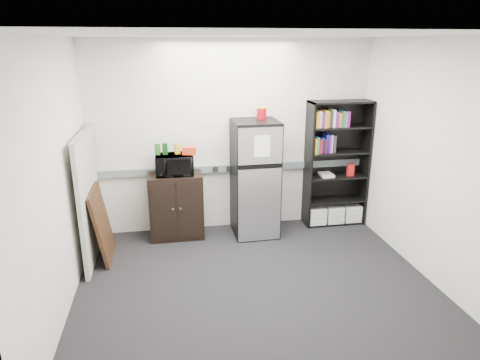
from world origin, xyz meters
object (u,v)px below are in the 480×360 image
at_px(microwave, 174,165).
at_px(cubicle_partition, 89,197).
at_px(bookshelf, 336,165).
at_px(cabinet, 176,205).
at_px(refrigerator, 255,179).

bearing_deg(microwave, cubicle_partition, -159.67).
bearing_deg(bookshelf, cubicle_partition, -171.94).
distance_m(cubicle_partition, microwave, 1.17).
distance_m(bookshelf, microwave, 2.37).
distance_m(cubicle_partition, cabinet, 1.20).
height_order(microwave, refrigerator, refrigerator).
bearing_deg(cabinet, refrigerator, -4.14).
xyz_separation_m(cabinet, microwave, (0.00, -0.02, 0.60)).
bearing_deg(microwave, bookshelf, 1.53).
relative_size(microwave, refrigerator, 0.31).
relative_size(cabinet, microwave, 1.83).
relative_size(bookshelf, refrigerator, 1.13).
xyz_separation_m(microwave, refrigerator, (1.11, -0.06, -0.24)).
distance_m(cabinet, refrigerator, 1.17).
bearing_deg(refrigerator, cubicle_partition, -172.12).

